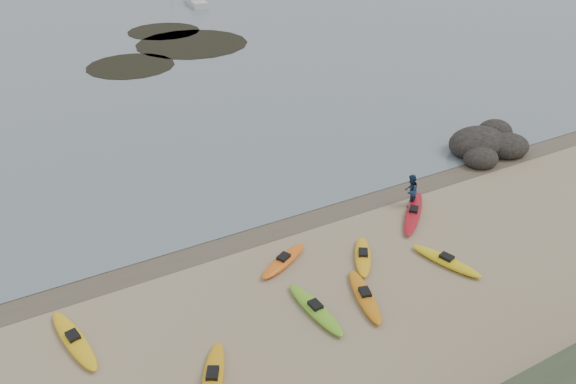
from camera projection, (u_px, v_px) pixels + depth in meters
ground at (288, 218)px, 27.68m from camera, size 600.00×600.00×0.00m
wet_sand at (291, 221)px, 27.46m from camera, size 60.00×60.00×0.00m
kayaks at (319, 282)px, 23.15m from camera, size 18.95×8.16×0.34m
person_east at (411, 191)px, 28.31m from camera, size 1.07×1.02×1.74m
rock_cluster at (487, 148)px, 34.11m from camera, size 5.39×3.98×1.88m
kelp_mats at (171, 45)px, 54.72m from camera, size 16.53×17.84×0.04m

